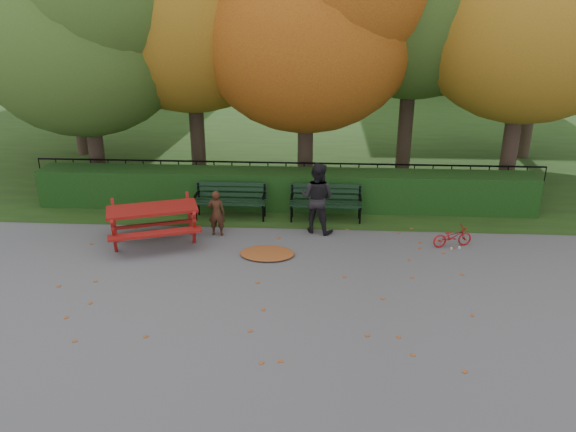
# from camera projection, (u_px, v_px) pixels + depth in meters

# --- Properties ---
(ground) EXTENTS (90.00, 90.00, 0.00)m
(ground) POSITION_uv_depth(u_px,v_px,m) (269.00, 289.00, 10.84)
(ground) COLOR slate
(ground) RESTS_ON ground
(grass_strip) EXTENTS (90.00, 90.00, 0.00)m
(grass_strip) POSITION_uv_depth(u_px,v_px,m) (299.00, 129.00, 23.84)
(grass_strip) COLOR #1D3414
(grass_strip) RESTS_ON ground
(hedge) EXTENTS (13.00, 0.90, 1.00)m
(hedge) POSITION_uv_depth(u_px,v_px,m) (284.00, 189.00, 14.84)
(hedge) COLOR black
(hedge) RESTS_ON ground
(iron_fence) EXTENTS (14.00, 0.04, 1.02)m
(iron_fence) POSITION_uv_depth(u_px,v_px,m) (286.00, 179.00, 15.57)
(iron_fence) COLOR black
(iron_fence) RESTS_ON ground
(tree_a) EXTENTS (5.88, 5.60, 7.48)m
(tree_a) POSITION_uv_depth(u_px,v_px,m) (89.00, 27.00, 14.65)
(tree_a) COLOR #2F211B
(tree_a) RESTS_ON ground
(tree_c) EXTENTS (6.30, 6.00, 8.00)m
(tree_c) POSITION_uv_depth(u_px,v_px,m) (319.00, 14.00, 14.56)
(tree_c) COLOR #2F211B
(tree_c) RESTS_ON ground
(tree_e) EXTENTS (6.09, 5.80, 8.16)m
(tree_e) POSITION_uv_depth(u_px,v_px,m) (548.00, 4.00, 13.97)
(tree_e) COLOR #2F211B
(tree_e) RESTS_ON ground
(bench_left) EXTENTS (1.80, 0.57, 0.88)m
(bench_left) POSITION_uv_depth(u_px,v_px,m) (231.00, 198.00, 14.16)
(bench_left) COLOR black
(bench_left) RESTS_ON ground
(bench_right) EXTENTS (1.80, 0.57, 0.88)m
(bench_right) POSITION_uv_depth(u_px,v_px,m) (326.00, 200.00, 14.03)
(bench_right) COLOR black
(bench_right) RESTS_ON ground
(picnic_table) EXTENTS (2.40, 2.16, 0.96)m
(picnic_table) POSITION_uv_depth(u_px,v_px,m) (153.00, 215.00, 12.65)
(picnic_table) COLOR maroon
(picnic_table) RESTS_ON ground
(leaf_pile) EXTENTS (1.25, 0.91, 0.08)m
(leaf_pile) POSITION_uv_depth(u_px,v_px,m) (267.00, 253.00, 12.23)
(leaf_pile) COLOR brown
(leaf_pile) RESTS_ON ground
(leaf_scatter) EXTENTS (9.00, 5.70, 0.01)m
(leaf_scatter) POSITION_uv_depth(u_px,v_px,m) (270.00, 281.00, 11.12)
(leaf_scatter) COLOR brown
(leaf_scatter) RESTS_ON ground
(child) EXTENTS (0.40, 0.27, 1.10)m
(child) POSITION_uv_depth(u_px,v_px,m) (216.00, 213.00, 13.08)
(child) COLOR #3B1F13
(child) RESTS_ON ground
(adult) EXTENTS (1.00, 0.90, 1.70)m
(adult) POSITION_uv_depth(u_px,v_px,m) (317.00, 198.00, 13.18)
(adult) COLOR black
(adult) RESTS_ON ground
(bicycle) EXTENTS (0.96, 0.54, 0.48)m
(bicycle) POSITION_uv_depth(u_px,v_px,m) (452.00, 237.00, 12.59)
(bicycle) COLOR #AC0F15
(bicycle) RESTS_ON ground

